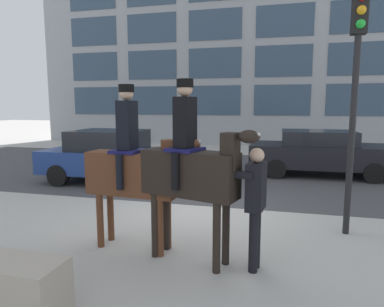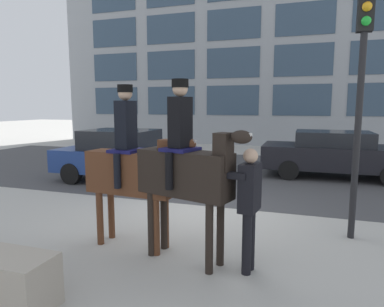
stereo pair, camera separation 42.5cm
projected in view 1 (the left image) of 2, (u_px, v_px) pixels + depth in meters
The scene contains 8 objects.
ground_plane at pixel (193, 212), 7.42m from camera, with size 80.00×80.00×0.00m, color #B2AFA8.
road_surface at pixel (226, 171), 11.98m from camera, with size 25.94×8.50×0.01m.
mounted_horse_lead at pixel (134, 169), 5.39m from camera, with size 1.95×0.65×2.62m.
mounted_horse_companion at pixel (191, 169), 4.92m from camera, with size 1.80×0.82×2.67m.
pedestrian_bystander at pixel (255, 199), 4.69m from camera, with size 0.87×0.44×1.73m.
street_car_near_lane at pixel (112, 156), 10.26m from camera, with size 4.08×1.98×1.57m.
street_car_far_lane at pixel (320, 152), 11.26m from camera, with size 4.56×1.98×1.48m.
traffic_light at pixel (356, 75), 5.79m from camera, with size 0.24×0.29×4.19m.
Camera 1 is at (1.71, -6.96, 2.29)m, focal length 32.00 mm.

